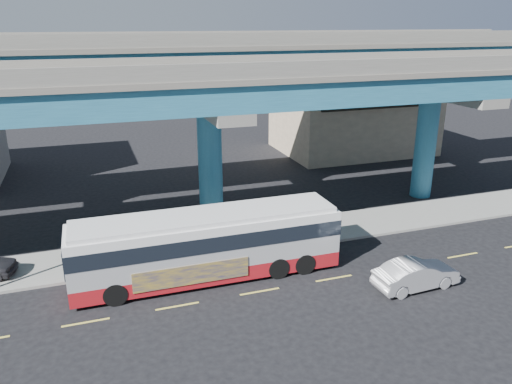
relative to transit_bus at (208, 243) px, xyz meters
name	(u,v)px	position (x,y,z in m)	size (l,w,h in m)	color
ground	(258,289)	(1.96, -1.98, -1.89)	(120.00, 120.00, 0.00)	black
sidewalk	(227,242)	(1.96, 3.52, -1.81)	(70.00, 4.00, 0.15)	gray
lane_markings	(260,291)	(1.96, -2.28, -1.88)	(58.00, 0.12, 0.01)	#D8C64C
viaduct	(207,78)	(1.96, 7.12, 7.25)	(52.00, 12.40, 11.70)	#1F5778
building_beige	(353,115)	(19.96, 21.00, 1.62)	(14.00, 10.23, 7.00)	#C3AB8B
transit_bus	(208,243)	(0.00, 0.00, 0.00)	(13.43, 2.97, 3.44)	maroon
sedan	(416,274)	(9.29, -4.38, -1.18)	(4.36, 1.70, 1.42)	#A0A0A5
stop_sign	(301,208)	(6.03, 2.20, 0.31)	(0.85, 0.09, 2.81)	gray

